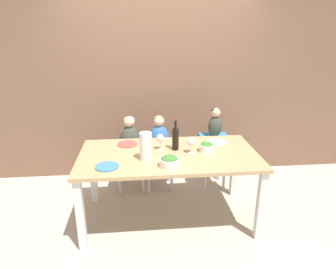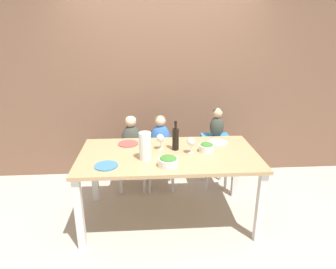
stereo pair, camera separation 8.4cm
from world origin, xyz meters
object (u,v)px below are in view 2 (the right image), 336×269
at_px(wine_glass_far, 160,138).
at_px(salad_bowl_small, 207,147).
at_px(chair_far_left, 132,160).
at_px(dinner_plate_back_left, 128,144).
at_px(person_child_left, 131,137).
at_px(wine_glass_near, 191,142).
at_px(chair_far_center, 161,159).
at_px(chair_right_highchair, 216,148).
at_px(paper_towel_roll, 145,146).
at_px(person_baby_right, 217,122).
at_px(salad_bowl_large, 168,161).
at_px(dinner_plate_front_left, 106,166).
at_px(dinner_plate_back_right, 217,143).
at_px(wine_bottle, 176,138).
at_px(person_child_center, 160,136).

distance_m(wine_glass_far, salad_bowl_small, 0.49).
distance_m(chair_far_left, dinner_plate_back_left, 0.55).
relative_size(person_child_left, wine_glass_near, 2.94).
xyz_separation_m(chair_far_center, person_child_left, (-0.36, 0.00, 0.31)).
xyz_separation_m(chair_right_highchair, paper_towel_roll, (-0.88, -0.82, 0.37)).
height_order(chair_far_left, person_baby_right, person_baby_right).
distance_m(chair_far_center, salad_bowl_large, 1.07).
relative_size(person_child_left, paper_towel_roll, 1.81).
height_order(person_child_left, salad_bowl_small, person_child_left).
xyz_separation_m(dinner_plate_front_left, dinner_plate_back_right, (1.16, 0.52, 0.00)).
height_order(chair_far_center, person_baby_right, person_baby_right).
bearing_deg(person_baby_right, chair_far_center, -179.93).
relative_size(person_baby_right, wine_bottle, 1.19).
xyz_separation_m(chair_far_center, salad_bowl_small, (0.45, -0.66, 0.42)).
bearing_deg(dinner_plate_back_left, paper_towel_roll, -65.23).
relative_size(wine_glass_far, dinner_plate_front_left, 0.78).
bearing_deg(person_child_center, dinner_plate_front_left, -119.63).
distance_m(person_child_left, salad_bowl_large, 1.06).
xyz_separation_m(chair_right_highchair, wine_glass_near, (-0.42, -0.70, 0.36)).
relative_size(chair_right_highchair, person_child_left, 1.36).
bearing_deg(dinner_plate_front_left, person_child_left, 79.17).
bearing_deg(dinner_plate_front_left, person_baby_right, 37.45).
bearing_deg(person_baby_right, chair_right_highchair, -90.00).
distance_m(dinner_plate_front_left, dinner_plate_back_right, 1.27).
bearing_deg(dinner_plate_back_left, salad_bowl_small, -17.67).
distance_m(chair_far_center, person_child_left, 0.47).
relative_size(salad_bowl_large, dinner_plate_back_left, 0.87).
relative_size(wine_bottle, dinner_plate_back_left, 1.43).
xyz_separation_m(wine_glass_far, dinner_plate_back_left, (-0.35, 0.17, -0.12)).
height_order(chair_right_highchair, person_baby_right, person_baby_right).
xyz_separation_m(salad_bowl_large, salad_bowl_small, (0.42, 0.32, 0.00)).
distance_m(wine_bottle, dinner_plate_front_left, 0.78).
relative_size(paper_towel_roll, dinner_plate_back_right, 1.26).
xyz_separation_m(person_child_center, salad_bowl_small, (0.45, -0.67, 0.11)).
height_order(person_child_center, salad_bowl_small, person_child_center).
height_order(wine_glass_near, salad_bowl_small, wine_glass_near).
bearing_deg(wine_glass_far, chair_right_highchair, 38.33).
distance_m(person_child_center, dinner_plate_front_left, 1.10).
relative_size(person_child_left, wine_glass_far, 2.94).
bearing_deg(dinner_plate_back_right, salad_bowl_large, -137.04).
xyz_separation_m(paper_towel_roll, wine_glass_near, (0.46, 0.12, -0.02)).
distance_m(person_child_left, paper_towel_roll, 0.86).
relative_size(chair_right_highchair, dinner_plate_front_left, 3.11).
bearing_deg(salad_bowl_large, wine_glass_near, 48.40).
relative_size(chair_far_left, person_child_center, 0.94).
bearing_deg(salad_bowl_large, person_child_left, 111.72).
relative_size(person_child_center, person_baby_right, 1.34).
bearing_deg(salad_bowl_small, dinner_plate_front_left, -163.75).
xyz_separation_m(wine_glass_near, dinner_plate_front_left, (-0.82, -0.25, -0.12)).
bearing_deg(dinner_plate_back_left, person_child_center, 47.28).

